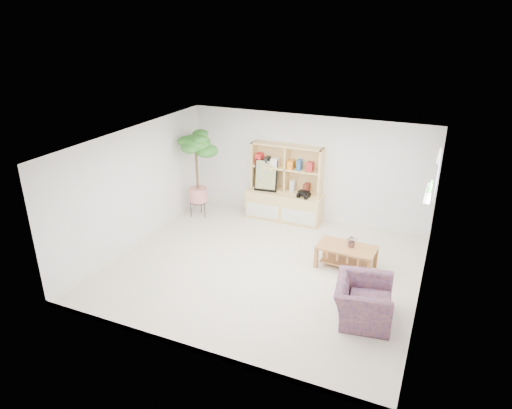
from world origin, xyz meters
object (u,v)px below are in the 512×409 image
at_px(floor_tree, 197,175).
at_px(armchair, 363,298).
at_px(coffee_table, 346,257).
at_px(storage_unit, 285,184).

distance_m(floor_tree, armchair, 4.96).
bearing_deg(coffee_table, armchair, -64.20).
bearing_deg(floor_tree, armchair, -29.09).
xyz_separation_m(coffee_table, floor_tree, (-3.70, 0.96, 0.79)).
relative_size(storage_unit, armchair, 1.78).
xyz_separation_m(storage_unit, floor_tree, (-1.89, -0.62, 0.14)).
height_order(coffee_table, armchair, armchair).
height_order(coffee_table, floor_tree, floor_tree).
height_order(floor_tree, armchair, floor_tree).
relative_size(storage_unit, floor_tree, 0.86).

